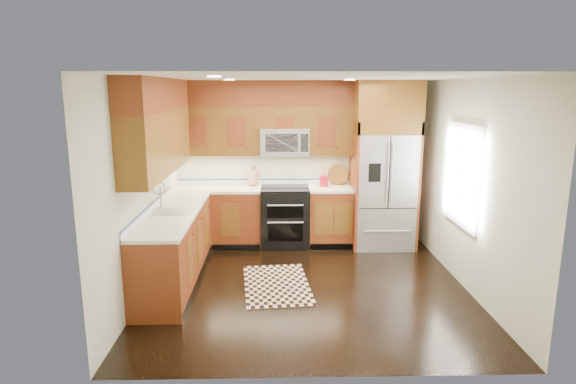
{
  "coord_description": "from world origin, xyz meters",
  "views": [
    {
      "loc": [
        -0.38,
        -5.76,
        2.47
      ],
      "look_at": [
        -0.23,
        0.6,
        1.1
      ],
      "focal_mm": 30.0,
      "sensor_mm": 36.0,
      "label": 1
    }
  ],
  "objects_px": {
    "rug": "(277,284)",
    "utensil_crock": "(324,178)",
    "knife_block": "(254,178)",
    "refrigerator": "(384,165)",
    "range": "(285,217)"
  },
  "relations": [
    {
      "from": "rug",
      "to": "knife_block",
      "type": "bearing_deg",
      "value": 96.02
    },
    {
      "from": "refrigerator",
      "to": "utensil_crock",
      "type": "bearing_deg",
      "value": 171.47
    },
    {
      "from": "refrigerator",
      "to": "knife_block",
      "type": "relative_size",
      "value": 8.35
    },
    {
      "from": "utensil_crock",
      "to": "refrigerator",
      "type": "bearing_deg",
      "value": -8.53
    },
    {
      "from": "range",
      "to": "knife_block",
      "type": "relative_size",
      "value": 3.03
    },
    {
      "from": "refrigerator",
      "to": "knife_block",
      "type": "bearing_deg",
      "value": 172.52
    },
    {
      "from": "range",
      "to": "utensil_crock",
      "type": "xyz_separation_m",
      "value": [
        0.63,
        0.1,
        0.6
      ]
    },
    {
      "from": "refrigerator",
      "to": "range",
      "type": "bearing_deg",
      "value": 178.6
    },
    {
      "from": "range",
      "to": "knife_block",
      "type": "bearing_deg",
      "value": 155.23
    },
    {
      "from": "knife_block",
      "to": "utensil_crock",
      "type": "height_order",
      "value": "utensil_crock"
    },
    {
      "from": "knife_block",
      "to": "range",
      "type": "bearing_deg",
      "value": -24.77
    },
    {
      "from": "knife_block",
      "to": "refrigerator",
      "type": "bearing_deg",
      "value": -7.48
    },
    {
      "from": "rug",
      "to": "utensil_crock",
      "type": "xyz_separation_m",
      "value": [
        0.76,
        1.73,
        1.07
      ]
    },
    {
      "from": "rug",
      "to": "utensil_crock",
      "type": "distance_m",
      "value": 2.17
    },
    {
      "from": "refrigerator",
      "to": "utensil_crock",
      "type": "xyz_separation_m",
      "value": [
        -0.92,
        0.14,
        -0.23
      ]
    }
  ]
}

